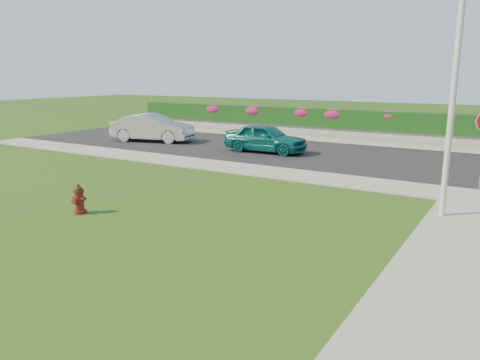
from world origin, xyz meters
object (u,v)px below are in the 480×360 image
Objects in this scene: sedan_teal at (265,138)px; sedan_silver at (153,128)px; fire_hydrant at (79,200)px; utility_pole at (451,114)px.

sedan_silver reaches higher than sedan_teal.
fire_hydrant is 0.20× the size of sedan_teal.
utility_pole is at bearing -128.58° from sedan_teal.
sedan_silver is at bearing 88.34° from sedan_teal.
utility_pole reaches higher than sedan_silver.
sedan_teal is 11.63m from utility_pole.
sedan_silver is 0.85× the size of utility_pole.
sedan_teal is at bearing 88.34° from fire_hydrant.
sedan_teal is at bearing -104.90° from sedan_silver.
sedan_teal is 0.87× the size of sedan_silver.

